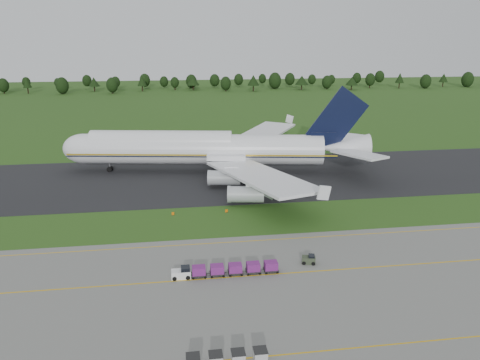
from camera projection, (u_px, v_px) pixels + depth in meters
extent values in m
plane|color=#254815|center=(218.00, 221.00, 88.84)|extent=(600.00, 600.00, 0.00)
cube|color=slate|center=(244.00, 326.00, 56.67)|extent=(300.00, 52.00, 0.06)
cube|color=black|center=(207.00, 178.00, 115.32)|extent=(300.00, 40.00, 0.08)
cube|color=#C9980B|center=(232.00, 277.00, 68.01)|extent=(300.00, 0.25, 0.01)
cube|color=#C9980B|center=(253.00, 358.00, 50.99)|extent=(300.00, 0.20, 0.01)
cube|color=#C9980B|center=(223.00, 243.00, 79.36)|extent=(120.00, 0.20, 0.01)
cylinder|color=black|center=(4.00, 91.00, 284.14)|extent=(0.70, 0.70, 3.29)
sphere|color=black|center=(3.00, 85.00, 283.14)|extent=(6.57, 6.57, 6.57)
cylinder|color=black|center=(28.00, 91.00, 285.03)|extent=(0.70, 0.70, 3.48)
cone|color=black|center=(27.00, 83.00, 283.61)|extent=(5.11, 5.11, 6.19)
cylinder|color=black|center=(63.00, 91.00, 282.36)|extent=(0.70, 0.70, 3.32)
sphere|color=black|center=(62.00, 86.00, 281.35)|extent=(7.64, 7.64, 7.64)
cylinder|color=black|center=(95.00, 89.00, 296.32)|extent=(0.70, 0.70, 3.15)
cone|color=black|center=(94.00, 82.00, 295.03)|extent=(6.81, 6.81, 5.60)
cylinder|color=black|center=(113.00, 91.00, 284.21)|extent=(0.70, 0.70, 3.41)
sphere|color=black|center=(112.00, 85.00, 283.18)|extent=(7.00, 7.00, 7.00)
cylinder|color=black|center=(142.00, 89.00, 296.32)|extent=(0.70, 0.70, 3.47)
cone|color=black|center=(142.00, 81.00, 294.89)|extent=(5.90, 5.90, 6.18)
cylinder|color=black|center=(175.00, 88.00, 303.05)|extent=(0.70, 0.70, 3.22)
sphere|color=black|center=(175.00, 82.00, 302.07)|extent=(5.37, 5.37, 5.37)
cylinder|color=black|center=(193.00, 88.00, 302.61)|extent=(0.70, 0.70, 3.27)
cone|color=black|center=(193.00, 80.00, 301.28)|extent=(8.25, 8.25, 5.81)
cylinder|color=black|center=(226.00, 89.00, 296.92)|extent=(0.70, 0.70, 3.22)
sphere|color=black|center=(226.00, 83.00, 295.95)|extent=(6.64, 6.64, 6.64)
cylinder|color=black|center=(253.00, 88.00, 296.79)|extent=(0.70, 0.70, 3.66)
cone|color=black|center=(253.00, 80.00, 295.29)|extent=(7.55, 7.55, 6.50)
cylinder|color=black|center=(275.00, 86.00, 310.88)|extent=(0.70, 0.70, 3.47)
sphere|color=black|center=(275.00, 81.00, 309.83)|extent=(8.25, 8.25, 8.25)
cylinder|color=black|center=(301.00, 87.00, 304.53)|extent=(0.70, 0.70, 3.28)
cone|color=black|center=(302.00, 80.00, 303.19)|extent=(8.68, 8.68, 5.83)
cylinder|color=black|center=(327.00, 87.00, 308.37)|extent=(0.70, 0.70, 3.03)
sphere|color=black|center=(327.00, 82.00, 307.45)|extent=(6.61, 6.61, 6.61)
cylinder|color=black|center=(351.00, 87.00, 304.64)|extent=(0.70, 0.70, 2.97)
cone|color=black|center=(352.00, 81.00, 303.42)|extent=(7.85, 7.85, 5.28)
cylinder|color=black|center=(370.00, 85.00, 314.93)|extent=(0.70, 0.70, 3.69)
sphere|color=black|center=(370.00, 80.00, 313.81)|extent=(6.54, 6.54, 6.54)
cylinder|color=black|center=(399.00, 85.00, 313.90)|extent=(0.70, 0.70, 3.61)
cone|color=black|center=(400.00, 78.00, 312.43)|extent=(5.80, 5.80, 6.41)
cylinder|color=black|center=(425.00, 86.00, 313.17)|extent=(0.70, 0.70, 3.04)
sphere|color=black|center=(426.00, 81.00, 312.25)|extent=(7.20, 7.20, 7.20)
cylinder|color=black|center=(443.00, 84.00, 323.12)|extent=(0.70, 0.70, 3.25)
cone|color=black|center=(444.00, 78.00, 321.79)|extent=(5.93, 5.93, 5.78)
cylinder|color=black|center=(467.00, 85.00, 321.58)|extent=(0.70, 0.70, 3.30)
sphere|color=black|center=(468.00, 80.00, 320.58)|extent=(8.03, 8.03, 8.03)
cylinder|color=silver|center=(203.00, 149.00, 118.83)|extent=(61.31, 17.39, 7.56)
cylinder|color=silver|center=(161.00, 142.00, 118.53)|extent=(36.18, 11.64, 5.90)
sphere|color=silver|center=(84.00, 149.00, 119.47)|extent=(7.56, 7.56, 7.56)
cone|color=silver|center=(346.00, 148.00, 117.92)|extent=(12.56, 8.97, 7.18)
cube|color=gold|center=(201.00, 155.00, 115.39)|extent=(66.30, 11.02, 0.37)
cube|color=silver|center=(259.00, 176.00, 99.66)|extent=(20.27, 37.21, 0.58)
cube|color=silver|center=(257.00, 137.00, 137.97)|extent=(29.23, 35.18, 0.58)
cylinder|color=#9B9EA3|center=(224.00, 178.00, 107.12)|extent=(7.80, 4.51, 3.36)
cylinder|color=#9B9EA3|center=(246.00, 194.00, 95.98)|extent=(7.80, 4.51, 3.36)
cylinder|color=#9B9EA3|center=(229.00, 151.00, 132.39)|extent=(7.80, 4.51, 3.36)
cylinder|color=#9B9EA3|center=(247.00, 142.00, 143.32)|extent=(7.80, 4.51, 3.36)
cube|color=black|center=(337.00, 120.00, 115.89)|extent=(15.20, 3.07, 16.86)
cube|color=silver|center=(359.00, 154.00, 110.27)|extent=(10.58, 14.82, 0.47)
cube|color=silver|center=(346.00, 140.00, 125.32)|extent=(13.36, 14.06, 0.47)
cylinder|color=slate|center=(110.00, 167.00, 120.80)|extent=(0.38, 0.38, 2.31)
cylinder|color=black|center=(110.00, 169.00, 120.93)|extent=(1.50, 1.15, 1.36)
cylinder|color=slate|center=(226.00, 173.00, 115.65)|extent=(0.38, 0.38, 2.31)
cylinder|color=black|center=(226.00, 175.00, 115.78)|extent=(1.50, 1.15, 1.36)
cylinder|color=slate|center=(228.00, 163.00, 124.67)|extent=(0.38, 0.38, 2.31)
cylinder|color=black|center=(228.00, 165.00, 124.81)|extent=(1.50, 1.15, 1.36)
cube|color=white|center=(181.00, 274.00, 67.65)|extent=(2.78, 1.50, 1.18)
cylinder|color=black|center=(175.00, 279.00, 66.89)|extent=(0.64, 0.24, 0.64)
cube|color=black|center=(199.00, 274.00, 68.06)|extent=(2.14, 1.60, 0.13)
cube|color=#611C63|center=(199.00, 270.00, 67.87)|extent=(1.93, 1.50, 1.18)
cylinder|color=black|center=(193.00, 278.00, 67.29)|extent=(0.36, 0.16, 0.36)
cube|color=black|center=(217.00, 273.00, 68.42)|extent=(2.14, 1.60, 0.13)
cube|color=#611C63|center=(217.00, 269.00, 68.23)|extent=(1.93, 1.50, 1.18)
cylinder|color=black|center=(212.00, 277.00, 67.66)|extent=(0.36, 0.16, 0.36)
cube|color=black|center=(235.00, 272.00, 68.78)|extent=(2.14, 1.60, 0.13)
cube|color=#611C63|center=(235.00, 268.00, 68.59)|extent=(1.93, 1.50, 1.18)
cylinder|color=black|center=(230.00, 276.00, 68.02)|extent=(0.36, 0.16, 0.36)
cube|color=black|center=(253.00, 270.00, 69.15)|extent=(2.14, 1.60, 0.13)
cube|color=#611C63|center=(253.00, 267.00, 68.96)|extent=(1.93, 1.50, 1.18)
cylinder|color=black|center=(248.00, 274.00, 68.38)|extent=(0.36, 0.16, 0.36)
cube|color=black|center=(271.00, 269.00, 69.51)|extent=(2.14, 1.60, 0.13)
cube|color=#611C63|center=(271.00, 265.00, 69.32)|extent=(1.93, 1.50, 1.18)
cylinder|color=black|center=(266.00, 273.00, 68.74)|extent=(0.36, 0.16, 0.36)
cylinder|color=black|center=(181.00, 276.00, 67.73)|extent=(0.64, 0.24, 0.64)
cube|color=#303928|center=(309.00, 260.00, 71.97)|extent=(2.29, 1.71, 1.12)
cylinder|color=black|center=(305.00, 264.00, 71.38)|extent=(0.57, 0.20, 0.57)
cylinder|color=black|center=(312.00, 259.00, 72.73)|extent=(0.57, 0.20, 0.57)
cube|color=black|center=(193.00, 356.00, 48.99)|extent=(1.50, 1.50, 0.07)
cube|color=#AFAFAF|center=(216.00, 360.00, 49.54)|extent=(1.41, 1.41, 1.41)
cube|color=black|center=(216.00, 354.00, 49.32)|extent=(1.50, 1.50, 0.07)
cube|color=#AFAFAF|center=(238.00, 358.00, 49.86)|extent=(1.41, 1.41, 1.41)
cube|color=black|center=(238.00, 352.00, 49.64)|extent=(1.50, 1.50, 0.07)
cube|color=#AFAFAF|center=(260.00, 356.00, 50.19)|extent=(1.41, 1.41, 1.41)
cube|color=black|center=(260.00, 350.00, 49.97)|extent=(1.50, 1.50, 0.07)
cube|color=#DB6006|center=(173.00, 214.00, 91.65)|extent=(0.50, 0.12, 0.60)
cube|color=black|center=(173.00, 215.00, 91.73)|extent=(0.30, 0.30, 0.04)
cube|color=#DB6006|center=(226.00, 211.00, 93.08)|extent=(0.50, 0.12, 0.60)
cube|color=black|center=(227.00, 212.00, 93.16)|extent=(0.30, 0.30, 0.04)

